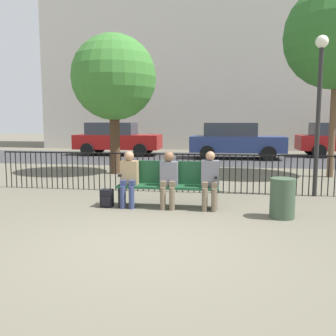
% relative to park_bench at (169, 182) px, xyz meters
% --- Properties ---
extents(ground_plane, '(80.00, 80.00, 0.00)m').
position_rel_park_bench_xyz_m(ground_plane, '(0.00, -2.41, -0.50)').
color(ground_plane, '#605B4C').
extents(park_bench, '(2.02, 0.45, 0.92)m').
position_rel_park_bench_xyz_m(park_bench, '(0.00, 0.00, 0.00)').
color(park_bench, '#194728').
rests_on(park_bench, ground).
extents(seated_person_0, '(0.34, 0.39, 1.13)m').
position_rel_park_bench_xyz_m(seated_person_0, '(-0.79, -0.14, 0.13)').
color(seated_person_0, navy).
rests_on(seated_person_0, ground).
extents(seated_person_1, '(0.34, 0.39, 1.13)m').
position_rel_park_bench_xyz_m(seated_person_1, '(0.02, -0.14, 0.14)').
color(seated_person_1, brown).
rests_on(seated_person_1, ground).
extents(seated_person_2, '(0.34, 0.39, 1.15)m').
position_rel_park_bench_xyz_m(seated_person_2, '(0.84, -0.13, 0.14)').
color(seated_person_2, brown).
rests_on(seated_person_2, ground).
extents(backpack, '(0.24, 0.23, 0.36)m').
position_rel_park_bench_xyz_m(backpack, '(-1.23, -0.22, -0.32)').
color(backpack, black).
rests_on(backpack, ground).
extents(fence_railing, '(9.01, 0.03, 0.95)m').
position_rel_park_bench_xyz_m(fence_railing, '(-0.02, 1.54, 0.06)').
color(fence_railing, black).
rests_on(fence_railing, ground).
extents(tree_1, '(2.72, 2.72, 4.46)m').
position_rel_park_bench_xyz_m(tree_1, '(-2.42, 4.43, 2.57)').
color(tree_1, '#422D1E').
rests_on(tree_1, ground).
extents(lamp_post, '(0.28, 0.28, 3.60)m').
position_rel_park_bench_xyz_m(lamp_post, '(3.19, 1.54, 1.88)').
color(lamp_post, black).
rests_on(lamp_post, ground).
extents(street_surface, '(24.00, 6.00, 0.01)m').
position_rel_park_bench_xyz_m(street_surface, '(0.00, 9.59, -0.50)').
color(street_surface, '#333335').
rests_on(street_surface, ground).
extents(parked_car_0, '(4.20, 1.94, 1.62)m').
position_rel_park_bench_xyz_m(parked_car_0, '(-4.20, 10.72, 0.34)').
color(parked_car_0, maroon).
rests_on(parked_car_0, ground).
extents(parked_car_1, '(4.20, 1.94, 1.62)m').
position_rel_park_bench_xyz_m(parked_car_1, '(1.61, 9.82, 0.34)').
color(parked_car_1, navy).
rests_on(parked_car_1, ground).
extents(building_facade, '(20.00, 6.00, 13.73)m').
position_rel_park_bench_xyz_m(building_facade, '(0.00, 17.59, 6.37)').
color(building_facade, beige).
rests_on(building_facade, ground).
extents(trash_bin, '(0.44, 0.44, 0.72)m').
position_rel_park_bench_xyz_m(trash_bin, '(2.15, -0.58, -0.14)').
color(trash_bin, '#384C38').
rests_on(trash_bin, ground).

